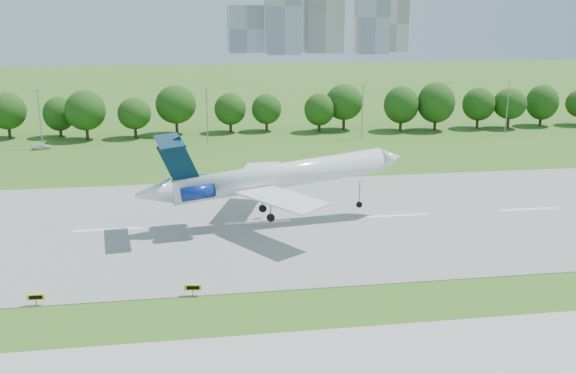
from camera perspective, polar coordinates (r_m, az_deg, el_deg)
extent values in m
plane|color=#305D18|center=(65.75, -18.17, -10.78)|extent=(600.00, 600.00, 0.00)
cube|color=gray|center=(88.66, -15.69, -3.69)|extent=(400.00, 45.00, 0.08)
cylinder|color=#382314|center=(155.81, -20.28, 4.69)|extent=(0.70, 0.70, 3.60)
sphere|color=#1A4110|center=(155.12, -20.43, 6.29)|extent=(8.40, 8.40, 8.40)
cylinder|color=#382314|center=(152.84, -5.39, 5.39)|extent=(0.70, 0.70, 3.60)
sphere|color=#1A4110|center=(152.14, -5.43, 7.02)|extent=(8.40, 8.40, 8.40)
cylinder|color=#382314|center=(160.14, 9.12, 5.72)|extent=(0.70, 0.70, 3.60)
sphere|color=#1A4110|center=(159.47, 9.19, 7.28)|extent=(8.40, 8.40, 8.40)
cylinder|color=#382314|center=(176.43, 21.66, 5.71)|extent=(0.70, 0.70, 3.60)
sphere|color=#1A4110|center=(175.83, 21.80, 7.13)|extent=(8.40, 8.40, 8.40)
cylinder|color=gray|center=(145.49, -21.18, 5.59)|extent=(0.24, 0.24, 12.00)
cube|color=gray|center=(144.68, -21.41, 7.97)|extent=(0.90, 0.25, 0.18)
cylinder|color=gray|center=(142.09, -7.21, 6.30)|extent=(0.24, 0.24, 12.00)
cube|color=gray|center=(141.27, -7.29, 8.74)|extent=(0.90, 0.25, 0.18)
cylinder|color=gray|center=(147.18, 6.63, 6.63)|extent=(0.24, 0.24, 12.00)
cube|color=gray|center=(146.39, 6.70, 8.99)|extent=(0.90, 0.25, 0.18)
cylinder|color=gray|center=(159.96, 18.90, 6.60)|extent=(0.24, 0.24, 12.00)
cube|color=gray|center=(159.23, 19.09, 8.77)|extent=(0.90, 0.25, 0.18)
cube|color=#B2B2B7|center=(442.90, -0.47, 15.75)|extent=(22.00, 22.00, 62.00)
cube|color=#B2B2B7|center=(450.60, 7.46, 14.73)|extent=(20.00, 20.00, 48.00)
cube|color=beige|center=(481.26, 9.31, 14.10)|extent=(18.00, 18.00, 38.00)
cube|color=#B2B2B7|center=(465.24, -3.81, 13.85)|extent=(24.00, 24.00, 32.00)
cylinder|color=white|center=(86.84, -0.70, 1.01)|extent=(29.66, 7.46, 5.93)
cone|color=white|center=(92.16, 9.04, 2.56)|extent=(3.85, 3.86, 3.67)
cone|color=white|center=(84.22, -11.88, -0.54)|extent=(5.39, 4.07, 3.81)
cube|color=white|center=(80.34, -0.56, -1.02)|extent=(11.00, 13.31, 0.66)
cube|color=white|center=(93.09, -2.90, 1.26)|extent=(8.39, 13.57, 0.66)
cube|color=#05243A|center=(83.55, -9.76, 2.24)|extent=(5.36, 1.22, 6.69)
cube|color=#05243A|center=(82.88, -10.52, 4.04)|extent=(4.38, 9.62, 0.48)
cylinder|color=navy|center=(82.25, -8.08, -0.48)|extent=(4.46, 2.42, 2.20)
cylinder|color=navy|center=(87.10, -8.59, 0.39)|extent=(4.46, 2.42, 2.20)
cylinder|color=gray|center=(91.53, 6.38, -0.55)|extent=(0.20, 0.20, 3.42)
cylinder|color=black|center=(92.02, 6.34, -1.57)|extent=(0.91, 0.41, 0.88)
cylinder|color=gray|center=(85.27, -1.56, -1.65)|extent=(0.23, 0.23, 3.42)
cylinder|color=black|center=(85.79, -1.55, -2.74)|extent=(1.12, 0.58, 1.07)
cylinder|color=gray|center=(89.25, -2.28, -0.88)|extent=(0.23, 0.23, 3.42)
cylinder|color=black|center=(89.75, -2.27, -1.92)|extent=(1.12, 0.58, 1.07)
cube|color=gray|center=(68.99, -21.46, -9.49)|extent=(0.11, 0.11, 0.74)
cube|color=yellow|center=(68.78, -21.51, -9.09)|extent=(1.69, 0.25, 0.58)
cube|color=black|center=(68.68, -21.53, -9.13)|extent=(1.27, 0.06, 0.37)
cube|color=gray|center=(67.05, -8.44, -9.25)|extent=(0.12, 0.12, 0.76)
cube|color=yellow|center=(66.83, -8.46, -8.82)|extent=(1.76, 0.44, 0.60)
cube|color=black|center=(66.72, -8.48, -8.86)|extent=(1.30, 0.20, 0.38)
imported|color=silver|center=(144.84, -21.11, 3.39)|extent=(3.94, 2.48, 1.25)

